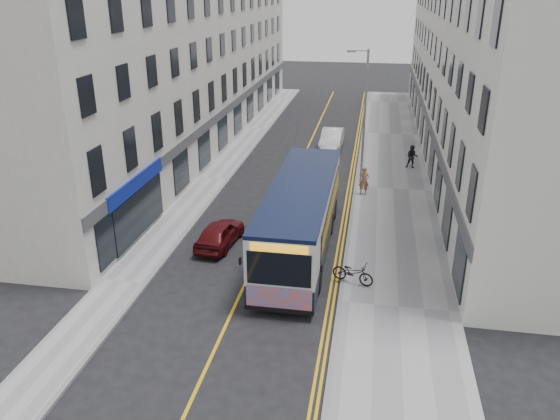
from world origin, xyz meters
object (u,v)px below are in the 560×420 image
at_px(city_bus, 301,215).
at_px(pedestrian_far, 412,157).
at_px(bicycle, 353,273).
at_px(car_maroon, 220,233).
at_px(streetlamp, 364,110).
at_px(pedestrian_near, 364,181).
at_px(car_white, 332,139).

bearing_deg(city_bus, pedestrian_far, 66.88).
bearing_deg(city_bus, bicycle, -46.72).
xyz_separation_m(pedestrian_far, car_maroon, (-9.50, -13.25, -0.29)).
xyz_separation_m(streetlamp, pedestrian_near, (0.34, -3.27, -3.44)).
bearing_deg(car_white, city_bus, -88.56).
distance_m(streetlamp, pedestrian_far, 5.30).
xyz_separation_m(streetlamp, car_maroon, (-6.17, -11.03, -3.76)).
height_order(pedestrian_near, car_maroon, pedestrian_near).
height_order(car_white, car_maroon, car_white).
bearing_deg(car_maroon, city_bus, -173.29).
xyz_separation_m(pedestrian_near, pedestrian_far, (2.99, 5.49, -0.04)).
bearing_deg(car_white, car_maroon, -101.01).
relative_size(streetlamp, car_maroon, 2.20).
relative_size(bicycle, car_white, 0.41).
bearing_deg(bicycle, car_white, 26.51).
bearing_deg(car_white, bicycle, -81.37).
relative_size(pedestrian_near, car_maroon, 0.45).
height_order(pedestrian_far, car_maroon, pedestrian_far).
xyz_separation_m(pedestrian_near, car_maroon, (-6.51, -7.76, -0.32)).
bearing_deg(pedestrian_far, car_maroon, -119.61).
bearing_deg(pedestrian_far, pedestrian_near, -112.53).
height_order(streetlamp, car_white, streetlamp).
height_order(bicycle, pedestrian_near, pedestrian_near).
xyz_separation_m(city_bus, bicycle, (2.55, -2.71, -1.24)).
bearing_deg(pedestrian_near, car_maroon, -129.48).
bearing_deg(car_maroon, car_white, -96.01).
bearing_deg(pedestrian_far, streetlamp, -140.25).
bearing_deg(bicycle, car_maroon, 86.44).
bearing_deg(pedestrian_near, streetlamp, 96.41).
height_order(city_bus, bicycle, city_bus).
relative_size(streetlamp, pedestrian_near, 4.88).
bearing_deg(car_white, pedestrian_near, -73.13).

